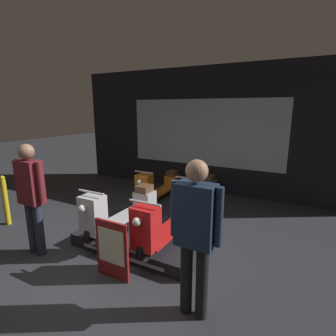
# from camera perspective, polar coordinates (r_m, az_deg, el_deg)

# --- Properties ---
(ground_plane) EXTENTS (30.00, 30.00, 0.00)m
(ground_plane) POSITION_cam_1_polar(r_m,az_deg,el_deg) (4.00, -15.78, -20.52)
(ground_plane) COLOR #2D2D33
(shop_wall_back) EXTENTS (7.45, 0.09, 3.20)m
(shop_wall_back) POSITION_cam_1_polar(r_m,az_deg,el_deg) (6.91, 7.76, 8.05)
(shop_wall_back) COLOR black
(shop_wall_back) RESTS_ON ground_plane
(display_platform) EXTENTS (2.03, 1.32, 0.20)m
(display_platform) POSITION_cam_1_polar(r_m,az_deg,el_deg) (4.49, -4.89, -14.63)
(display_platform) COLOR black
(display_platform) RESTS_ON ground_plane
(scooter_display_left) EXTENTS (0.47, 1.80, 0.81)m
(scooter_display_left) POSITION_cam_1_polar(r_m,az_deg,el_deg) (4.54, -10.07, -8.70)
(scooter_display_left) COLOR black
(scooter_display_left) RESTS_ON display_platform
(scooter_display_right) EXTENTS (0.47, 1.80, 0.81)m
(scooter_display_right) POSITION_cam_1_polar(r_m,az_deg,el_deg) (4.08, 0.29, -11.08)
(scooter_display_right) COLOR black
(scooter_display_right) RESTS_ON display_platform
(scooter_backrow_0) EXTENTS (0.47, 1.80, 0.81)m
(scooter_backrow_0) POSITION_cam_1_polar(r_m,az_deg,el_deg) (6.44, -1.93, -3.85)
(scooter_backrow_0) COLOR black
(scooter_backrow_0) RESTS_ON ground_plane
(scooter_backrow_1) EXTENTS (0.47, 1.80, 0.81)m
(scooter_backrow_1) POSITION_cam_1_polar(r_m,az_deg,el_deg) (6.02, 6.54, -5.15)
(scooter_backrow_1) COLOR black
(scooter_backrow_1) RESTS_ON ground_plane
(person_left_browsing) EXTENTS (0.54, 0.22, 1.68)m
(person_left_browsing) POSITION_cam_1_polar(r_m,az_deg,el_deg) (4.31, -27.65, -4.73)
(person_left_browsing) COLOR #232838
(person_left_browsing) RESTS_ON ground_plane
(person_right_browsing) EXTENTS (0.55, 0.22, 1.70)m
(person_right_browsing) POSITION_cam_1_polar(r_m,az_deg,el_deg) (2.70, 5.97, -13.07)
(person_right_browsing) COLOR black
(person_right_browsing) RESTS_ON ground_plane
(price_sign_board) EXTENTS (0.50, 0.04, 0.79)m
(price_sign_board) POSITION_cam_1_polar(r_m,az_deg,el_deg) (3.59, -12.05, -17.00)
(price_sign_board) COLOR maroon
(price_sign_board) RESTS_ON ground_plane
(street_bollard) EXTENTS (0.10, 0.10, 0.96)m
(street_bollard) POSITION_cam_1_polar(r_m,az_deg,el_deg) (5.82, -31.89, -6.02)
(street_bollard) COLOR gold
(street_bollard) RESTS_ON ground_plane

